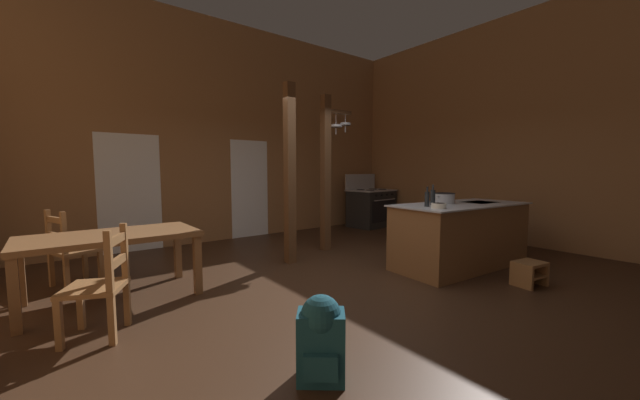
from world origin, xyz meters
The scene contains 18 objects.
ground_plane centered at (0.00, 0.00, -0.05)m, with size 9.06×7.72×0.10m, color #382316.
wall_back centered at (0.00, 3.53, 2.19)m, with size 9.06×0.14×4.37m, color #93663F.
wall_right centered at (4.20, 0.00, 2.19)m, with size 0.14×7.72×4.37m, color #93663F.
glazed_door_back_left centered at (-1.86, 3.46, 1.02)m, with size 1.00×0.01×2.05m, color white.
glazed_panel_back_right centered at (0.41, 3.46, 1.02)m, with size 0.84×0.01×2.05m, color white.
kitchen_island centered at (1.83, -0.55, 0.47)m, with size 2.23×1.12×0.94m.
stove_range centered at (3.44, 2.80, 0.48)m, with size 1.22×0.92×1.32m.
support_post_with_pot_rack centered at (0.95, 1.49, 1.47)m, with size 0.63×0.23×2.72m.
support_post_center centered at (-0.05, 1.16, 1.36)m, with size 0.14×0.14×2.72m.
step_stool centered at (1.72, -1.55, 0.18)m, with size 0.40×0.33×0.30m.
dining_table centered at (-2.42, 1.04, 0.65)m, with size 1.71×0.92×0.74m.
ladderback_chair_near_window centered at (-2.77, 1.89, 0.45)m, with size 0.57×0.57×0.95m.
ladderback_chair_by_post centered at (-2.61, 0.14, 0.45)m, with size 0.58×0.58×0.95m.
backpack centered at (-1.50, -1.50, 0.31)m, with size 0.39×0.39×0.60m.
stockpot_on_counter centered at (1.73, -0.35, 1.01)m, with size 0.37×0.30×0.15m.
mixing_bowl_on_counter centered at (1.05, -0.70, 0.97)m, with size 0.19×0.19×0.07m.
bottle_tall_on_counter centered at (1.33, -0.42, 1.05)m, with size 0.07×0.07×0.29m.
bottle_short_on_counter centered at (1.10, -0.49, 1.04)m, with size 0.06×0.06×0.27m.
Camera 1 is at (-2.86, -3.26, 1.43)m, focal length 19.28 mm.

